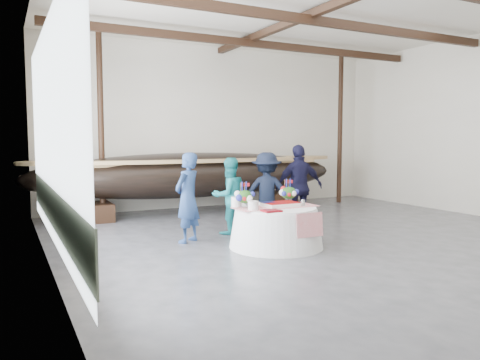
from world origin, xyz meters
name	(u,v)px	position (x,y,z in m)	size (l,w,h in m)	color
floor	(360,247)	(0.00, 0.00, 0.00)	(10.00, 12.00, 0.01)	#3D3D42
wall_back	(219,127)	(0.00, 6.00, 2.25)	(10.00, 0.02, 4.50)	silver
wall_left	(52,112)	(-5.00, 0.00, 2.25)	(0.02, 12.00, 4.50)	silver
pavilion_structure	(334,26)	(0.00, 0.84, 4.00)	(9.80, 11.76, 4.50)	black
open_bay	(50,145)	(-4.95, 1.00, 1.83)	(0.03, 7.00, 3.20)	silver
longboat_display	(195,175)	(-1.17, 4.91, 1.00)	(8.36, 1.67, 1.57)	black
banquet_table	(276,227)	(-1.30, 0.71, 0.36)	(1.66, 1.66, 0.72)	white
tabletop_items	(268,198)	(-1.39, 0.85, 0.86)	(1.54, 0.97, 0.40)	red
guest_woman_blue	(188,198)	(-2.56, 1.79, 0.83)	(0.61, 0.40, 1.67)	navy
guest_woman_teal	(229,196)	(-1.52, 2.16, 0.77)	(0.75, 0.58, 1.54)	teal
guest_man_left	(267,192)	(-0.75, 1.99, 0.82)	(1.06, 0.61, 1.64)	black
guest_man_right	(299,187)	(0.02, 1.93, 0.90)	(1.05, 0.44, 1.80)	black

